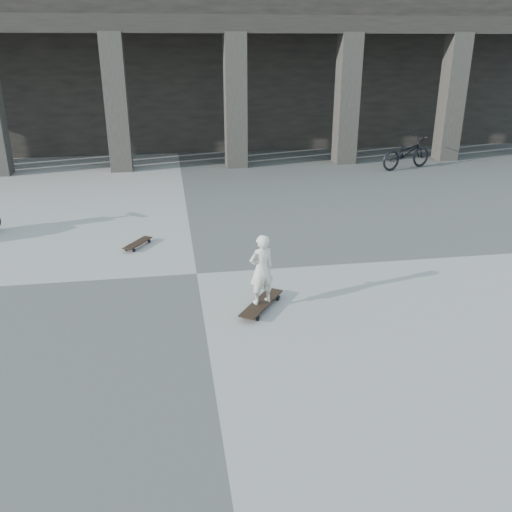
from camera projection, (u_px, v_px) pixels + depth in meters
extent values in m
plane|color=#4D4D4A|center=(197.00, 274.00, 9.30)|extent=(90.00, 90.00, 0.00)
cube|color=black|center=(172.00, 62.00, 21.05)|extent=(28.00, 6.00, 6.00)
cube|color=black|center=(172.00, 25.00, 16.57)|extent=(28.00, 2.80, 0.50)
cube|color=#302E28|center=(116.00, 104.00, 16.10)|extent=(0.65, 0.65, 4.00)
cube|color=#302E28|center=(235.00, 102.00, 16.63)|extent=(0.65, 0.65, 4.00)
cube|color=#302E28|center=(347.00, 100.00, 17.17)|extent=(0.65, 0.65, 4.00)
cube|color=#302E28|center=(452.00, 98.00, 17.71)|extent=(0.65, 0.65, 4.00)
cube|color=black|center=(261.00, 303.00, 8.04)|extent=(0.80, 1.01, 0.02)
cube|color=#B2B2B7|center=(271.00, 296.00, 8.37)|extent=(0.21, 0.17, 0.03)
cube|color=#B2B2B7|center=(251.00, 316.00, 7.75)|extent=(0.21, 0.17, 0.03)
cylinder|color=black|center=(265.00, 295.00, 8.42)|extent=(0.07, 0.08, 0.08)
cylinder|color=black|center=(278.00, 298.00, 8.33)|extent=(0.07, 0.08, 0.08)
cylinder|color=black|center=(244.00, 315.00, 7.80)|extent=(0.07, 0.08, 0.08)
cylinder|color=black|center=(258.00, 318.00, 7.71)|extent=(0.07, 0.08, 0.08)
cube|color=black|center=(138.00, 243.00, 10.49)|extent=(0.56, 0.76, 0.02)
cube|color=#B2B2B7|center=(145.00, 240.00, 10.74)|extent=(0.17, 0.13, 0.03)
cube|color=#B2B2B7|center=(130.00, 249.00, 10.28)|extent=(0.17, 0.13, 0.03)
cylinder|color=black|center=(142.00, 240.00, 10.77)|extent=(0.06, 0.07, 0.07)
cylinder|color=black|center=(149.00, 241.00, 10.71)|extent=(0.06, 0.07, 0.07)
cylinder|color=black|center=(126.00, 249.00, 10.31)|extent=(0.06, 0.07, 0.07)
cylinder|color=black|center=(134.00, 250.00, 10.25)|extent=(0.06, 0.07, 0.07)
imported|color=silver|center=(262.00, 269.00, 7.85)|extent=(0.45, 0.37, 1.06)
imported|color=black|center=(406.00, 153.00, 16.87)|extent=(2.00, 1.28, 0.99)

